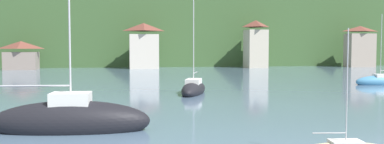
{
  "coord_description": "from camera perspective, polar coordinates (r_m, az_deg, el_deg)",
  "views": [
    {
      "loc": [
        -4.36,
        9.56,
        4.45
      ],
      "look_at": [
        0.0,
        35.88,
        2.89
      ],
      "focal_mm": 38.93,
      "sensor_mm": 36.0,
      "label": 1
    }
  ],
  "objects": [
    {
      "name": "wooded_hillside",
      "position": [
        124.95,
        -5.1,
        5.17
      ],
      "size": [
        352.0,
        51.58,
        45.58
      ],
      "color": "#38562D",
      "rests_on": "ground_plane"
    },
    {
      "name": "shore_building_west",
      "position": [
        91.49,
        -22.35,
        2.08
      ],
      "size": [
        6.6,
        4.68,
        5.81
      ],
      "color": "gray",
      "rests_on": "ground_plane"
    },
    {
      "name": "shore_building_westcentral",
      "position": [
        89.45,
        -6.62,
        3.49
      ],
      "size": [
        6.39,
        5.09,
        9.72
      ],
      "color": "beige",
      "rests_on": "ground_plane"
    },
    {
      "name": "shore_building_central",
      "position": [
        94.07,
        8.71,
        3.72
      ],
      "size": [
        4.53,
        5.24,
        10.57
      ],
      "color": "#BCB29E",
      "rests_on": "ground_plane"
    },
    {
      "name": "shore_building_eastcentral",
      "position": [
        103.88,
        22.0,
        3.18
      ],
      "size": [
        6.49,
        3.74,
        9.47
      ],
      "color": "gray",
      "rests_on": "ground_plane"
    },
    {
      "name": "sailboat_far_2",
      "position": [
        54.98,
        24.38,
        -1.19
      ],
      "size": [
        6.14,
        2.44,
        8.88
      ],
      "rotation": [
        0.0,
        0.0,
        3.02
      ],
      "color": "teal",
      "rests_on": "ground_plane"
    },
    {
      "name": "sailboat_mid_3",
      "position": [
        23.26,
        -16.24,
        -6.37
      ],
      "size": [
        8.59,
        3.22,
        12.72
      ],
      "rotation": [
        0.0,
        0.0,
        6.2
      ],
      "color": "black",
      "rests_on": "ground_plane"
    },
    {
      "name": "sailboat_far_4",
      "position": [
        40.66,
        0.22,
        -2.33
      ],
      "size": [
        4.28,
        7.67,
        10.94
      ],
      "rotation": [
        0.0,
        0.0,
        4.39
      ],
      "color": "black",
      "rests_on": "ground_plane"
    }
  ]
}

